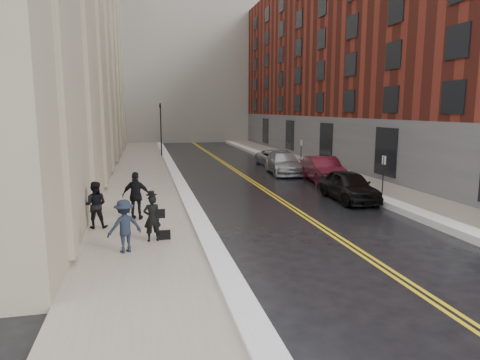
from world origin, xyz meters
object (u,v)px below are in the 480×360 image
car_black (349,186)px  car_silver_far (275,158)px  car_silver_near (284,163)px  car_maroon (323,170)px  pedestrian_b (124,226)px  pedestrian_main (152,218)px  pedestrian_c (136,196)px  pedestrian_a (95,205)px

car_black → car_silver_far: (0.40, 13.87, -0.12)m
car_silver_near → car_maroon: bearing=-68.6°
car_silver_far → pedestrian_b: 23.00m
car_silver_near → car_silver_far: size_ratio=1.14×
car_silver_far → pedestrian_b: bearing=-123.1°
pedestrian_main → pedestrian_b: pedestrian_b is taller
car_black → pedestrian_main: size_ratio=2.80×
car_maroon → pedestrian_main: 15.22m
car_black → pedestrian_c: bearing=-167.0°
car_black → pedestrian_main: (-9.95, -5.24, 0.19)m
car_maroon → car_silver_near: 4.37m
pedestrian_b → pedestrian_c: size_ratio=0.86×
car_silver_near → pedestrian_b: bearing=-118.5°
car_maroon → pedestrian_a: (-12.96, -8.42, 0.22)m
car_black → pedestrian_a: pedestrian_a is taller
car_silver_far → pedestrian_c: 19.36m
car_maroon → pedestrian_main: size_ratio=3.09×
pedestrian_a → pedestrian_main: bearing=139.8°
car_silver_far → pedestrian_b: pedestrian_b is taller
car_silver_near → pedestrian_main: bearing=-117.8°
pedestrian_main → pedestrian_c: size_ratio=0.82×
car_silver_near → pedestrian_main: size_ratio=3.27×
pedestrian_a → pedestrian_b: bearing=117.2°
car_black → pedestrian_b: size_ratio=2.68×
car_maroon → car_silver_far: bearing=99.5°
car_silver_near → pedestrian_main: 17.71m
car_silver_near → pedestrian_b: 18.98m
car_black → car_silver_near: bearing=93.3°
car_maroon → pedestrian_a: 15.46m
car_black → car_maroon: 5.46m
pedestrian_main → pedestrian_c: bearing=-88.5°
pedestrian_c → car_maroon: bearing=-133.9°
car_silver_near → pedestrian_c: 15.54m
pedestrian_main → pedestrian_a: (-2.06, 2.19, 0.09)m
pedestrian_b → pedestrian_main: bearing=-153.7°
pedestrian_b → car_silver_near: bearing=-145.0°
car_silver_far → pedestrian_c: size_ratio=2.36×
car_black → car_silver_near: 9.58m
car_silver_near → pedestrian_a: 17.25m
car_silver_far → pedestrian_c: (-10.91, -15.98, 0.49)m
car_silver_far → pedestrian_a: (-12.42, -16.92, 0.40)m
pedestrian_main → pedestrian_b: bearing=38.9°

